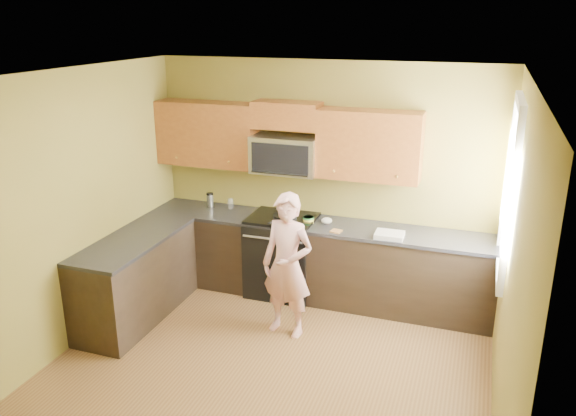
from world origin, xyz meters
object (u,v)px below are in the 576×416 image
at_px(woman, 287,265).
at_px(frying_pan, 285,220).
at_px(stove, 282,255).
at_px(travel_mug, 210,207).
at_px(butter_tub, 308,223).
at_px(microwave, 286,172).

bearing_deg(woman, frying_pan, 120.49).
bearing_deg(stove, travel_mug, 172.51).
height_order(stove, butter_tub, butter_tub).
bearing_deg(travel_mug, stove, -7.49).
height_order(woman, frying_pan, woman).
distance_m(woman, frying_pan, 0.85).
relative_size(microwave, butter_tub, 5.97).
relative_size(woman, butter_tub, 11.84).
bearing_deg(microwave, frying_pan, -72.93).
relative_size(microwave, frying_pan, 1.59).
bearing_deg(microwave, travel_mug, 179.75).
distance_m(microwave, woman, 1.25).
distance_m(frying_pan, butter_tub, 0.27).
bearing_deg(woman, stove, 122.40).
distance_m(woman, travel_mug, 1.67).
bearing_deg(frying_pan, travel_mug, -171.62).
relative_size(stove, butter_tub, 7.46).
xyz_separation_m(microwave, frying_pan, (0.06, -0.20, -0.50)).
height_order(woman, travel_mug, woman).
bearing_deg(frying_pan, butter_tub, 32.08).
height_order(stove, microwave, microwave).
bearing_deg(woman, travel_mug, 153.53).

